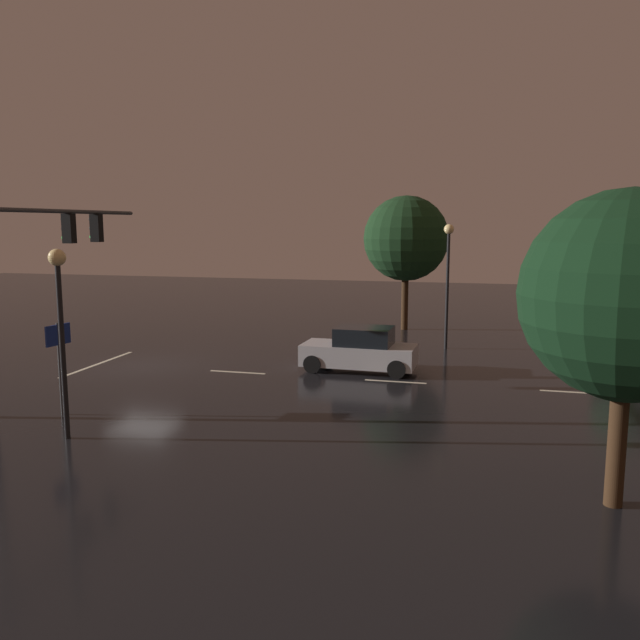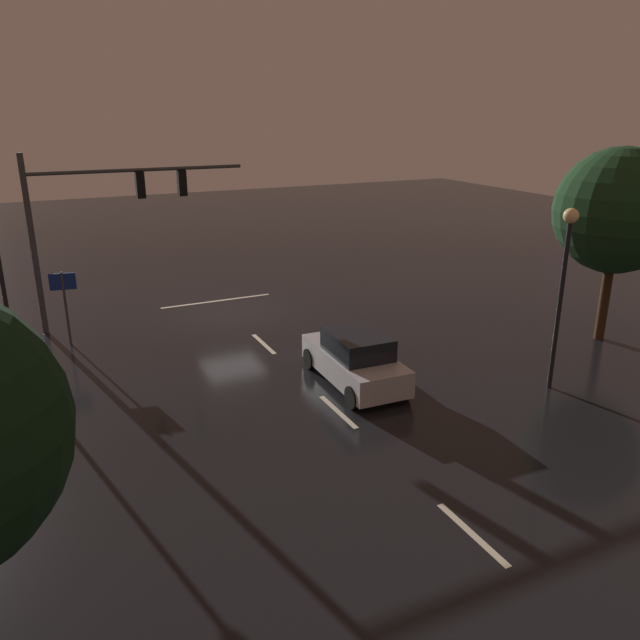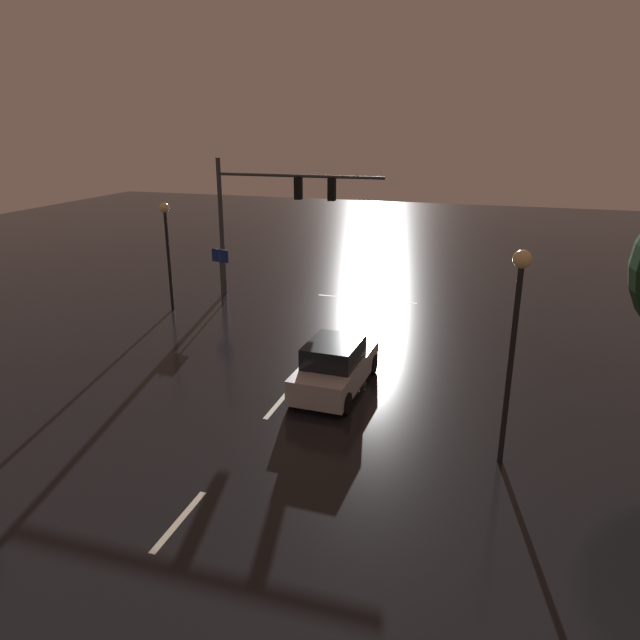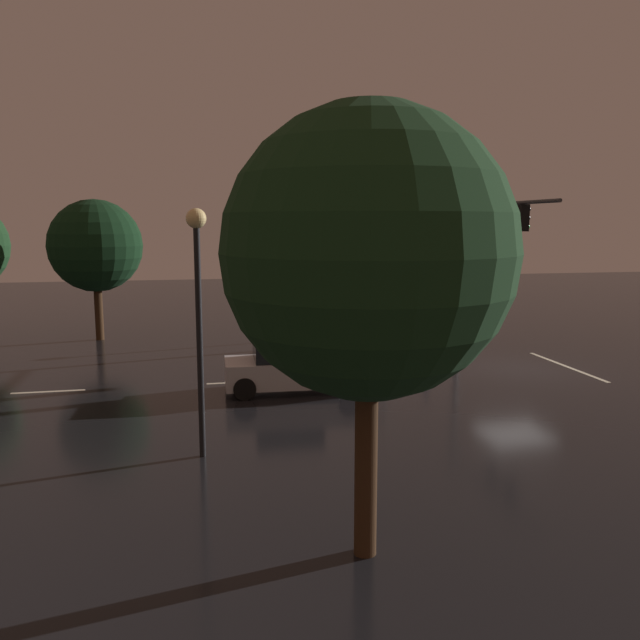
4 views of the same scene
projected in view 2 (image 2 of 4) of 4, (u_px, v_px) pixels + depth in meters
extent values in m
plane|color=black|center=(230.00, 313.00, 26.42)|extent=(80.00, 80.00, 0.00)
cylinder|color=#383A3D|center=(33.00, 247.00, 23.07)|extent=(0.22, 0.22, 6.74)
cylinder|color=#383A3D|center=(139.00, 170.00, 23.88)|extent=(8.11, 0.14, 0.14)
cube|color=black|center=(140.00, 185.00, 24.07)|extent=(0.32, 0.36, 1.00)
sphere|color=black|center=(139.00, 176.00, 24.12)|extent=(0.20, 0.20, 0.20)
sphere|color=black|center=(139.00, 185.00, 24.23)|extent=(0.20, 0.20, 0.20)
sphere|color=#19F24C|center=(140.00, 193.00, 24.33)|extent=(0.20, 0.20, 0.20)
cube|color=black|center=(182.00, 183.00, 24.73)|extent=(0.32, 0.36, 1.00)
sphere|color=black|center=(180.00, 174.00, 24.79)|extent=(0.20, 0.20, 0.20)
sphere|color=black|center=(181.00, 182.00, 24.89)|extent=(0.20, 0.20, 0.20)
sphere|color=#19F24C|center=(181.00, 191.00, 24.99)|extent=(0.20, 0.20, 0.20)
cube|color=beige|center=(264.00, 344.00, 23.00)|extent=(0.16, 2.20, 0.01)
cube|color=beige|center=(338.00, 411.00, 17.88)|extent=(0.16, 2.20, 0.01)
cube|color=beige|center=(472.00, 534.00, 12.76)|extent=(0.16, 2.20, 0.01)
cube|color=beige|center=(217.00, 301.00, 28.10)|extent=(5.00, 0.16, 0.01)
cube|color=#B7B7BC|center=(354.00, 364.00, 19.61)|extent=(1.95, 4.36, 0.80)
cube|color=black|center=(358.00, 344.00, 19.20)|extent=(1.67, 2.15, 0.68)
cylinder|color=black|center=(310.00, 359.00, 20.77)|extent=(0.24, 0.69, 0.68)
cylinder|color=black|center=(355.00, 351.00, 21.41)|extent=(0.24, 0.69, 0.68)
cylinder|color=black|center=(353.00, 397.00, 17.99)|extent=(0.24, 0.69, 0.68)
cylinder|color=black|center=(403.00, 387.00, 18.63)|extent=(0.24, 0.69, 0.68)
sphere|color=#F9EFC6|center=(309.00, 343.00, 21.19)|extent=(0.20, 0.20, 0.20)
sphere|color=#F9EFC6|center=(344.00, 338.00, 21.68)|extent=(0.20, 0.20, 0.20)
cylinder|color=black|center=(559.00, 308.00, 18.61)|extent=(0.14, 0.14, 5.16)
sphere|color=#F9D88C|center=(571.00, 216.00, 17.72)|extent=(0.44, 0.44, 0.44)
cylinder|color=black|center=(6.00, 302.00, 20.21)|extent=(0.14, 0.14, 4.56)
cylinder|color=#383A3D|center=(66.00, 309.00, 22.51)|extent=(0.09, 0.09, 2.74)
cube|color=navy|center=(63.00, 282.00, 22.18)|extent=(0.90, 0.21, 0.60)
cylinder|color=#382314|center=(604.00, 299.00, 23.03)|extent=(0.36, 0.36, 3.14)
sphere|color=#163319|center=(618.00, 211.00, 21.99)|extent=(4.44, 4.44, 4.44)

